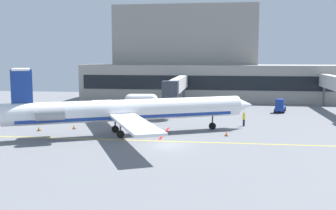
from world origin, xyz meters
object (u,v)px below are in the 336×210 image
at_px(marshaller, 244,119).
at_px(pushback_tractor, 70,108).
at_px(baggage_tug, 280,106).
at_px(fuel_tank, 141,100).
at_px(regional_jet, 125,110).

bearing_deg(marshaller, pushback_tractor, 162.39).
bearing_deg(pushback_tractor, baggage_tug, 9.09).
bearing_deg(baggage_tug, fuel_tank, 171.56).
xyz_separation_m(regional_jet, pushback_tractor, (-13.88, 17.18, -2.19)).
bearing_deg(marshaller, fuel_tank, 134.65).
relative_size(baggage_tug, marshaller, 2.16).
bearing_deg(pushback_tractor, regional_jet, -51.07).
bearing_deg(baggage_tug, marshaller, -114.66).
relative_size(regional_jet, fuel_tank, 5.14).
bearing_deg(baggage_tug, pushback_tractor, -170.91).
bearing_deg(marshaller, baggage_tug, 65.34).
distance_m(pushback_tractor, marshaller, 30.00).
xyz_separation_m(baggage_tug, fuel_tank, (-24.99, 3.71, 0.34)).
height_order(pushback_tractor, fuel_tank, fuel_tank).
height_order(regional_jet, fuel_tank, regional_jet).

